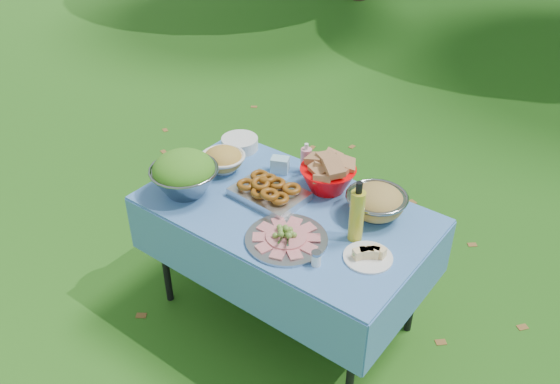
% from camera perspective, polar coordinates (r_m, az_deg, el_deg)
% --- Properties ---
extents(ground, '(80.00, 80.00, 0.00)m').
position_cam_1_polar(ground, '(3.52, 0.52, -11.59)').
color(ground, '#0D3B0A').
rests_on(ground, ground).
extents(picnic_table, '(1.46, 0.86, 0.76)m').
position_cam_1_polar(picnic_table, '(3.25, 0.56, -6.96)').
color(picnic_table, '#84BAFF').
rests_on(picnic_table, ground).
extents(salad_bowl, '(0.44, 0.44, 0.23)m').
position_cam_1_polar(salad_bowl, '(3.10, -9.22, 1.77)').
color(salad_bowl, gray).
rests_on(salad_bowl, picnic_table).
extents(pasta_bowl_white, '(0.31, 0.31, 0.14)m').
position_cam_1_polar(pasta_bowl_white, '(3.29, -5.50, 3.16)').
color(pasta_bowl_white, white).
rests_on(pasta_bowl_white, picnic_table).
extents(plate_stack, '(0.22, 0.22, 0.07)m').
position_cam_1_polar(plate_stack, '(3.50, -3.89, 4.70)').
color(plate_stack, white).
rests_on(plate_stack, picnic_table).
extents(wipes_box, '(0.12, 0.10, 0.09)m').
position_cam_1_polar(wipes_box, '(3.27, -0.01, 2.62)').
color(wipes_box, '#9FD9F2').
rests_on(wipes_box, picnic_table).
extents(sanitizer_bottle, '(0.08, 0.08, 0.18)m').
position_cam_1_polar(sanitizer_bottle, '(3.25, 2.53, 3.32)').
color(sanitizer_bottle, pink).
rests_on(sanitizer_bottle, picnic_table).
extents(bread_bowl, '(0.35, 0.35, 0.20)m').
position_cam_1_polar(bread_bowl, '(3.11, 4.64, 1.83)').
color(bread_bowl, '#FA0207').
rests_on(bread_bowl, picnic_table).
extents(pasta_bowl_steel, '(0.32, 0.32, 0.16)m').
position_cam_1_polar(pasta_bowl_steel, '(2.96, 9.27, -0.92)').
color(pasta_bowl_steel, gray).
rests_on(pasta_bowl_steel, picnic_table).
extents(fried_tray, '(0.38, 0.28, 0.09)m').
position_cam_1_polar(fried_tray, '(3.06, -1.05, 0.13)').
color(fried_tray, silver).
rests_on(fried_tray, picnic_table).
extents(charcuterie_platter, '(0.44, 0.44, 0.09)m').
position_cam_1_polar(charcuterie_platter, '(2.78, 0.63, -3.95)').
color(charcuterie_platter, '#A3A4AA').
rests_on(charcuterie_platter, picnic_table).
extents(oil_bottle, '(0.08, 0.08, 0.32)m').
position_cam_1_polar(oil_bottle, '(2.75, 7.43, -1.84)').
color(oil_bottle, gold).
rests_on(oil_bottle, picnic_table).
extents(cheese_plate, '(0.25, 0.25, 0.06)m').
position_cam_1_polar(cheese_plate, '(2.72, 8.50, -5.83)').
color(cheese_plate, white).
rests_on(cheese_plate, picnic_table).
extents(shaker, '(0.05, 0.05, 0.07)m').
position_cam_1_polar(shaker, '(2.66, 3.50, -6.40)').
color(shaker, white).
rests_on(shaker, picnic_table).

